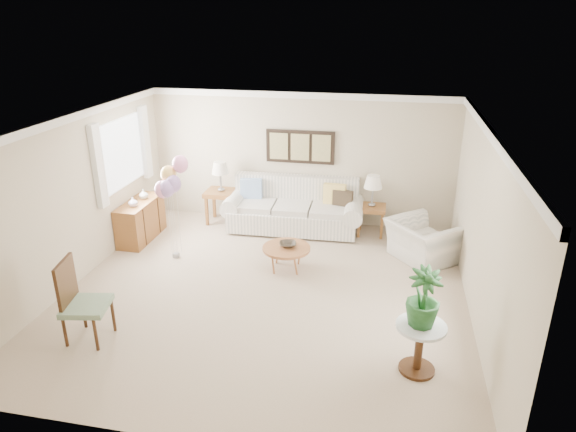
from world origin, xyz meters
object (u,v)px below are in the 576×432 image
object	(u,v)px
coffee_table	(286,249)
accent_chair	(80,299)
sofa	(294,210)
armchair	(422,241)
balloon_cluster	(170,181)

from	to	relation	value
coffee_table	accent_chair	world-z (taller)	accent_chair
sofa	accent_chair	size ratio (longest dim) A/B	2.46
armchair	balloon_cluster	bearing A→B (deg)	61.04
sofa	armchair	world-z (taller)	sofa
coffee_table	balloon_cluster	xyz separation A→B (m)	(-1.96, 0.03, 1.05)
accent_chair	balloon_cluster	bearing A→B (deg)	84.09
armchair	balloon_cluster	world-z (taller)	balloon_cluster
accent_chair	balloon_cluster	distance (m)	2.60
balloon_cluster	coffee_table	bearing A→B (deg)	-0.74
coffee_table	armchair	size ratio (longest dim) A/B	0.75
accent_chair	armchair	bearing A→B (deg)	36.26
sofa	coffee_table	world-z (taller)	sofa
coffee_table	balloon_cluster	bearing A→B (deg)	179.26
balloon_cluster	armchair	bearing A→B (deg)	10.77
coffee_table	balloon_cluster	size ratio (longest dim) A/B	0.44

